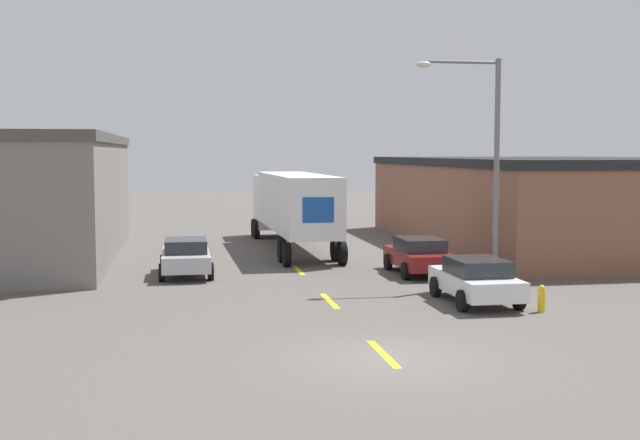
{
  "coord_description": "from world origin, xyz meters",
  "views": [
    {
      "loc": [
        -4.71,
        -17.73,
        4.78
      ],
      "look_at": [
        0.8,
        13.67,
        2.08
      ],
      "focal_mm": 45.0,
      "sensor_mm": 36.0,
      "label": 1
    }
  ],
  "objects_px": {
    "semi_truck": "(291,203)",
    "parked_car_right_near": "(476,279)",
    "street_lamp": "(486,152)",
    "fire_hydrant": "(542,299)",
    "parked_car_left_far": "(186,256)",
    "parked_car_right_mid": "(419,255)"
  },
  "relations": [
    {
      "from": "semi_truck",
      "to": "parked_car_right_near",
      "type": "height_order",
      "value": "semi_truck"
    },
    {
      "from": "street_lamp",
      "to": "fire_hydrant",
      "type": "xyz_separation_m",
      "value": [
        -0.3,
        -5.33,
        -4.37
      ]
    },
    {
      "from": "parked_car_left_far",
      "to": "street_lamp",
      "type": "bearing_deg",
      "value": -19.1
    },
    {
      "from": "parked_car_left_far",
      "to": "fire_hydrant",
      "type": "xyz_separation_m",
      "value": [
        10.44,
        -9.05,
        -0.36
      ]
    },
    {
      "from": "parked_car_right_mid",
      "to": "parked_car_right_near",
      "type": "relative_size",
      "value": 1.0
    },
    {
      "from": "semi_truck",
      "to": "street_lamp",
      "type": "distance_m",
      "value": 13.21
    },
    {
      "from": "semi_truck",
      "to": "parked_car_right_mid",
      "type": "xyz_separation_m",
      "value": [
        3.77,
        -9.25,
        -1.52
      ]
    },
    {
      "from": "parked_car_left_far",
      "to": "parked_car_right_mid",
      "type": "relative_size",
      "value": 1.0
    },
    {
      "from": "street_lamp",
      "to": "semi_truck",
      "type": "bearing_deg",
      "value": 115.04
    },
    {
      "from": "parked_car_left_far",
      "to": "parked_car_right_near",
      "type": "relative_size",
      "value": 1.0
    },
    {
      "from": "parked_car_right_mid",
      "to": "fire_hydrant",
      "type": "distance_m",
      "value": 7.98
    },
    {
      "from": "parked_car_right_near",
      "to": "street_lamp",
      "type": "relative_size",
      "value": 0.51
    },
    {
      "from": "parked_car_right_mid",
      "to": "parked_car_right_near",
      "type": "xyz_separation_m",
      "value": [
        0.0,
        -6.15,
        0.0
      ]
    },
    {
      "from": "semi_truck",
      "to": "parked_car_right_mid",
      "type": "bearing_deg",
      "value": -68.89
    },
    {
      "from": "parked_car_left_far",
      "to": "street_lamp",
      "type": "xyz_separation_m",
      "value": [
        10.74,
        -3.72,
        4.01
      ]
    },
    {
      "from": "parked_car_right_mid",
      "to": "street_lamp",
      "type": "distance_m",
      "value": 5.03
    },
    {
      "from": "semi_truck",
      "to": "street_lamp",
      "type": "bearing_deg",
      "value": -66.02
    },
    {
      "from": "street_lamp",
      "to": "fire_hydrant",
      "type": "bearing_deg",
      "value": -93.17
    },
    {
      "from": "street_lamp",
      "to": "parked_car_left_far",
      "type": "bearing_deg",
      "value": 160.9
    },
    {
      "from": "parked_car_right_mid",
      "to": "street_lamp",
      "type": "xyz_separation_m",
      "value": [
        1.72,
        -2.51,
        4.01
      ]
    },
    {
      "from": "parked_car_right_near",
      "to": "street_lamp",
      "type": "xyz_separation_m",
      "value": [
        1.72,
        3.64,
        4.01
      ]
    },
    {
      "from": "parked_car_left_far",
      "to": "parked_car_right_near",
      "type": "bearing_deg",
      "value": -39.22
    }
  ]
}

